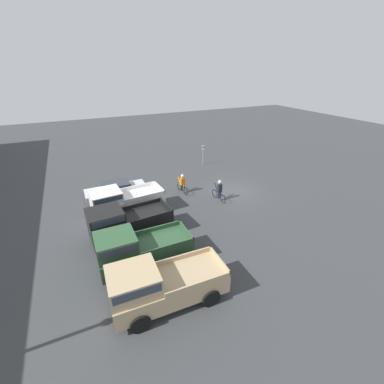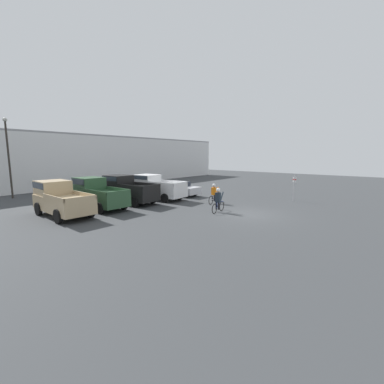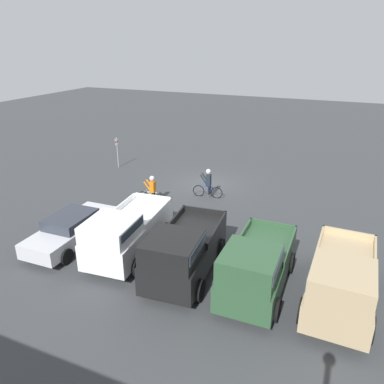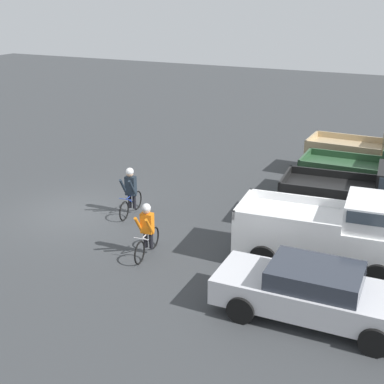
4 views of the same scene
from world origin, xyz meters
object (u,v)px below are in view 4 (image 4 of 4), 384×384
(cyclist_1, at_px, (130,190))
(pickup_truck_2, at_px, (371,199))
(pickup_truck_0, at_px, (383,154))
(pickup_truck_1, at_px, (381,174))
(sedan_0, at_px, (314,292))
(pickup_truck_3, at_px, (338,231))
(cyclist_0, at_px, (147,229))

(cyclist_1, bearing_deg, pickup_truck_2, 104.08)
(pickup_truck_0, relative_size, pickup_truck_2, 1.03)
(pickup_truck_0, distance_m, pickup_truck_1, 2.80)
(pickup_truck_2, bearing_deg, sedan_0, -4.62)
(pickup_truck_0, height_order, pickup_truck_3, pickup_truck_0)
(pickup_truck_2, bearing_deg, cyclist_1, -75.92)
(pickup_truck_3, bearing_deg, pickup_truck_0, 178.79)
(cyclist_1, bearing_deg, pickup_truck_1, 121.40)
(pickup_truck_1, bearing_deg, cyclist_1, -58.60)
(pickup_truck_1, xyz_separation_m, cyclist_0, (7.20, -5.64, -0.31))
(pickup_truck_2, distance_m, cyclist_1, 8.01)
(sedan_0, relative_size, cyclist_0, 2.71)
(pickup_truck_1, distance_m, cyclist_0, 9.16)
(pickup_truck_0, bearing_deg, pickup_truck_1, 5.42)
(pickup_truck_2, distance_m, pickup_truck_3, 2.84)
(cyclist_0, height_order, cyclist_1, cyclist_1)
(sedan_0, bearing_deg, pickup_truck_1, 177.13)
(pickup_truck_1, bearing_deg, cyclist_0, -38.07)
(pickup_truck_0, bearing_deg, cyclist_0, -28.31)
(pickup_truck_2, relative_size, sedan_0, 1.06)
(pickup_truck_1, height_order, sedan_0, pickup_truck_1)
(pickup_truck_2, bearing_deg, cyclist_0, -52.02)
(cyclist_1, bearing_deg, cyclist_0, 40.00)
(pickup_truck_0, height_order, cyclist_1, pickup_truck_0)
(pickup_truck_0, distance_m, cyclist_1, 10.59)
(pickup_truck_1, relative_size, cyclist_0, 2.76)
(pickup_truck_0, height_order, pickup_truck_1, pickup_truck_1)
(pickup_truck_1, relative_size, cyclist_1, 2.74)
(sedan_0, height_order, cyclist_1, cyclist_1)
(pickup_truck_1, height_order, pickup_truck_2, pickup_truck_1)
(pickup_truck_0, xyz_separation_m, cyclist_1, (7.50, -7.47, -0.28))
(pickup_truck_1, bearing_deg, pickup_truck_3, -4.52)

